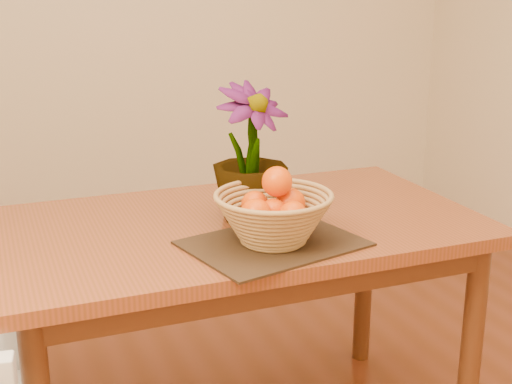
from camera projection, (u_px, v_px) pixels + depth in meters
name	position (u px, v px, depth m)	size (l,w,h in m)	color
table	(239.00, 248.00, 2.11)	(1.40, 0.80, 0.75)	brown
placemat	(273.00, 243.00, 1.90)	(0.44, 0.33, 0.01)	#322112
wicker_basket	(273.00, 220.00, 1.88)	(0.32, 0.32, 0.13)	#AB7A47
orange_pile	(274.00, 204.00, 1.87)	(0.20, 0.20, 0.15)	#DC4203
potted_plant	(250.00, 153.00, 2.05)	(0.22, 0.22, 0.40)	#1E4614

